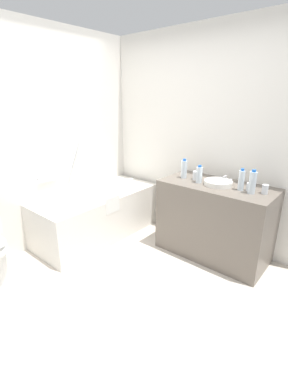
{
  "coord_description": "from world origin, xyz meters",
  "views": [
    {
      "loc": [
        -1.42,
        -1.68,
        1.78
      ],
      "look_at": [
        0.73,
        0.15,
        0.79
      ],
      "focal_mm": 25.23,
      "sensor_mm": 36.0,
      "label": 1
    }
  ],
  "objects_px": {
    "water_bottle_1": "(184,169)",
    "drinking_glass_1": "(249,187)",
    "bathtub": "(97,213)",
    "sink_basin": "(218,183)",
    "water_bottle_0": "(241,180)",
    "sink_faucet": "(225,179)",
    "water_bottle_2": "(199,175)",
    "water_bottle_3": "(252,182)",
    "drinking_glass_0": "(196,176)",
    "drinking_glass_2": "(265,189)"
  },
  "relations": [
    {
      "from": "bathtub",
      "to": "water_bottle_1",
      "type": "height_order",
      "value": "bathtub"
    },
    {
      "from": "sink_faucet",
      "to": "water_bottle_2",
      "type": "xyz_separation_m",
      "value": [
        -0.24,
        0.21,
        0.06
      ]
    },
    {
      "from": "water_bottle_1",
      "to": "water_bottle_2",
      "type": "bearing_deg",
      "value": -102.75
    },
    {
      "from": "bathtub",
      "to": "sink_faucet",
      "type": "distance_m",
      "value": 1.7
    },
    {
      "from": "water_bottle_2",
      "to": "drinking_glass_0",
      "type": "relative_size",
      "value": 2.0
    },
    {
      "from": "sink_faucet",
      "to": "water_bottle_1",
      "type": "xyz_separation_m",
      "value": [
        -0.19,
        0.44,
        0.08
      ]
    },
    {
      "from": "bathtub",
      "to": "water_bottle_3",
      "type": "relative_size",
      "value": 6.8
    },
    {
      "from": "sink_basin",
      "to": "sink_faucet",
      "type": "xyz_separation_m",
      "value": [
        0.18,
        -0.0,
        0.0
      ]
    },
    {
      "from": "water_bottle_0",
      "to": "drinking_glass_2",
      "type": "bearing_deg",
      "value": -78.91
    },
    {
      "from": "sink_faucet",
      "to": "water_bottle_0",
      "type": "distance_m",
      "value": 0.32
    },
    {
      "from": "sink_basin",
      "to": "drinking_glass_1",
      "type": "distance_m",
      "value": 0.33
    },
    {
      "from": "sink_basin",
      "to": "sink_faucet",
      "type": "height_order",
      "value": "sink_faucet"
    },
    {
      "from": "drinking_glass_0",
      "to": "sink_faucet",
      "type": "bearing_deg",
      "value": -61.0
    },
    {
      "from": "sink_basin",
      "to": "water_bottle_1",
      "type": "relative_size",
      "value": 1.32
    },
    {
      "from": "sink_basin",
      "to": "drinking_glass_2",
      "type": "bearing_deg",
      "value": -85.26
    },
    {
      "from": "drinking_glass_1",
      "to": "drinking_glass_2",
      "type": "xyz_separation_m",
      "value": [
        0.01,
        -0.15,
        0.01
      ]
    },
    {
      "from": "sink_basin",
      "to": "water_bottle_0",
      "type": "xyz_separation_m",
      "value": [
        -0.01,
        -0.25,
        0.08
      ]
    },
    {
      "from": "water_bottle_2",
      "to": "water_bottle_3",
      "type": "xyz_separation_m",
      "value": [
        0.02,
        -0.58,
        0.02
      ]
    },
    {
      "from": "sink_faucet",
      "to": "water_bottle_1",
      "type": "distance_m",
      "value": 0.49
    },
    {
      "from": "drinking_glass_0",
      "to": "drinking_glass_1",
      "type": "relative_size",
      "value": 1.21
    },
    {
      "from": "drinking_glass_0",
      "to": "drinking_glass_1",
      "type": "bearing_deg",
      "value": -89.09
    },
    {
      "from": "sink_basin",
      "to": "bathtub",
      "type": "bearing_deg",
      "value": 111.47
    },
    {
      "from": "sink_faucet",
      "to": "water_bottle_1",
      "type": "bearing_deg",
      "value": 112.98
    },
    {
      "from": "bathtub",
      "to": "water_bottle_0",
      "type": "bearing_deg",
      "value": -71.68
    },
    {
      "from": "water_bottle_3",
      "to": "drinking_glass_0",
      "type": "relative_size",
      "value": 2.43
    },
    {
      "from": "bathtub",
      "to": "drinking_glass_1",
      "type": "xyz_separation_m",
      "value": [
        0.59,
        -1.74,
        0.59
      ]
    },
    {
      "from": "water_bottle_1",
      "to": "drinking_glass_0",
      "type": "distance_m",
      "value": 0.16
    },
    {
      "from": "water_bottle_0",
      "to": "drinking_glass_0",
      "type": "bearing_deg",
      "value": 87.16
    },
    {
      "from": "sink_basin",
      "to": "water_bottle_1",
      "type": "distance_m",
      "value": 0.45
    },
    {
      "from": "bathtub",
      "to": "water_bottle_1",
      "type": "relative_size",
      "value": 7.22
    },
    {
      "from": "water_bottle_3",
      "to": "drinking_glass_0",
      "type": "distance_m",
      "value": 0.67
    },
    {
      "from": "water_bottle_1",
      "to": "drinking_glass_1",
      "type": "height_order",
      "value": "water_bottle_1"
    },
    {
      "from": "water_bottle_1",
      "to": "sink_faucet",
      "type": "bearing_deg",
      "value": -67.02
    },
    {
      "from": "sink_faucet",
      "to": "bathtub",
      "type": "bearing_deg",
      "value": 117.65
    },
    {
      "from": "sink_basin",
      "to": "sink_faucet",
      "type": "relative_size",
      "value": 2.0
    },
    {
      "from": "water_bottle_2",
      "to": "drinking_glass_0",
      "type": "bearing_deg",
      "value": 47.86
    },
    {
      "from": "bathtub",
      "to": "water_bottle_2",
      "type": "height_order",
      "value": "bathtub"
    },
    {
      "from": "water_bottle_1",
      "to": "water_bottle_3",
      "type": "bearing_deg",
      "value": -92.29
    },
    {
      "from": "drinking_glass_1",
      "to": "drinking_glass_2",
      "type": "height_order",
      "value": "drinking_glass_2"
    },
    {
      "from": "bathtub",
      "to": "sink_faucet",
      "type": "height_order",
      "value": "bathtub"
    },
    {
      "from": "drinking_glass_0",
      "to": "drinking_glass_1",
      "type": "xyz_separation_m",
      "value": [
        0.01,
        -0.62,
        -0.01
      ]
    },
    {
      "from": "drinking_glass_1",
      "to": "water_bottle_1",
      "type": "bearing_deg",
      "value": 92.56
    },
    {
      "from": "water_bottle_0",
      "to": "water_bottle_2",
      "type": "height_order",
      "value": "water_bottle_0"
    },
    {
      "from": "sink_basin",
      "to": "water_bottle_3",
      "type": "distance_m",
      "value": 0.38
    },
    {
      "from": "drinking_glass_0",
      "to": "drinking_glass_1",
      "type": "height_order",
      "value": "drinking_glass_0"
    },
    {
      "from": "sink_basin",
      "to": "water_bottle_3",
      "type": "bearing_deg",
      "value": -95.39
    },
    {
      "from": "sink_basin",
      "to": "drinking_glass_1",
      "type": "height_order",
      "value": "drinking_glass_1"
    },
    {
      "from": "sink_faucet",
      "to": "water_bottle_2",
      "type": "height_order",
      "value": "water_bottle_2"
    },
    {
      "from": "water_bottle_1",
      "to": "water_bottle_3",
      "type": "xyz_separation_m",
      "value": [
        -0.03,
        -0.81,
        0.01
      ]
    },
    {
      "from": "water_bottle_3",
      "to": "drinking_glass_2",
      "type": "height_order",
      "value": "water_bottle_3"
    }
  ]
}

